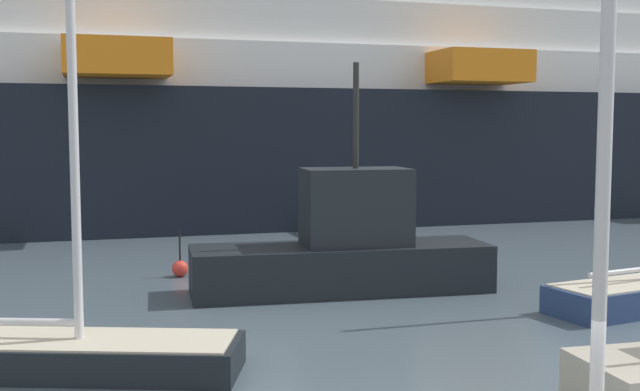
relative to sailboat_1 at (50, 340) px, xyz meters
name	(u,v)px	position (x,y,z in m)	size (l,w,h in m)	color
sailboat_1	(50,340)	(0.00, 0.00, 0.00)	(7.62, 3.72, 13.80)	black
fishing_boat_0	(345,249)	(7.42, 6.00, 0.60)	(8.64, 2.44, 6.61)	black
channel_buoy_0	(180,268)	(2.80, 9.28, -0.36)	(0.52, 0.52, 1.56)	red
cruise_ship	(404,81)	(16.48, 27.97, 6.88)	(120.66, 26.08, 23.35)	black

